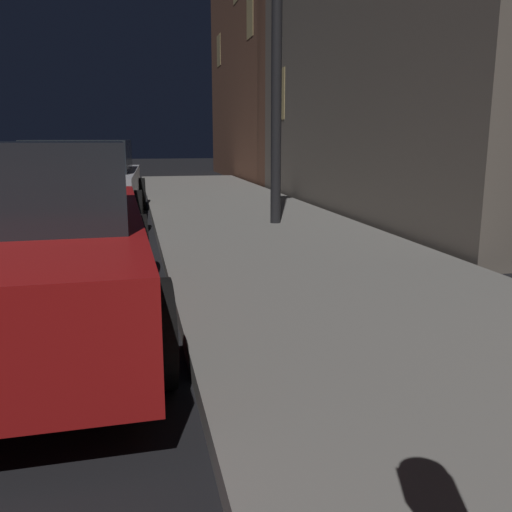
# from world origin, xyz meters

# --- Properties ---
(car_red) EXTENTS (2.11, 4.62, 1.43)m
(car_red) POSITION_xyz_m (2.85, 2.70, 0.70)
(car_red) COLOR maroon
(car_red) RESTS_ON ground
(car_silver) EXTENTS (2.21, 4.50, 1.43)m
(car_silver) POSITION_xyz_m (2.85, 8.51, 0.72)
(car_silver) COLOR #B7B7BF
(car_silver) RESTS_ON ground
(building_far) EXTENTS (8.60, 10.06, 9.94)m
(building_far) POSITION_xyz_m (11.60, 18.21, 4.97)
(building_far) COLOR brown
(building_far) RESTS_ON ground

